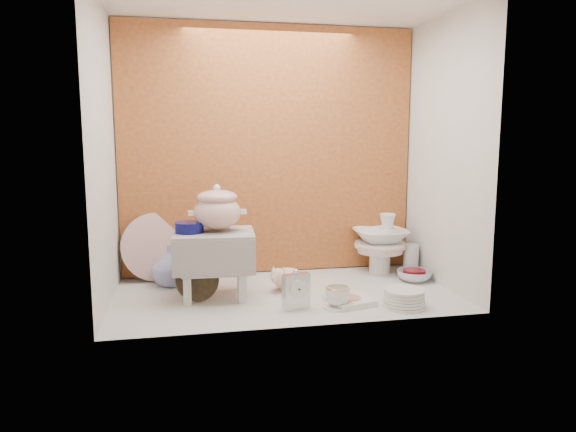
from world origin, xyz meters
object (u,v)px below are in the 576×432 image
(step_stool, at_px, (215,265))
(gold_rim_teacup, at_px, (338,296))
(blue_white_vase, at_px, (171,266))
(crystal_bowl, at_px, (414,276))
(mantel_clock, at_px, (296,290))
(dinner_plate_stack, at_px, (404,298))
(porcelain_tower, at_px, (380,243))
(soup_tureen, at_px, (217,208))
(plush_pig, at_px, (288,278))
(floral_platter, at_px, (156,247))

(step_stool, bearing_deg, gold_rim_teacup, -22.79)
(blue_white_vase, bearing_deg, crystal_bowl, -7.79)
(mantel_clock, distance_m, gold_rim_teacup, 0.21)
(dinner_plate_stack, bearing_deg, step_stool, 159.12)
(porcelain_tower, bearing_deg, dinner_plate_stack, -100.81)
(soup_tureen, bearing_deg, dinner_plate_stack, -22.27)
(crystal_bowl, height_order, porcelain_tower, porcelain_tower)
(plush_pig, bearing_deg, step_stool, 172.38)
(floral_platter, relative_size, dinner_plate_stack, 1.87)
(soup_tureen, height_order, blue_white_vase, soup_tureen)
(dinner_plate_stack, bearing_deg, plush_pig, 141.29)
(gold_rim_teacup, xyz_separation_m, crystal_bowl, (0.58, 0.38, -0.03))
(soup_tureen, distance_m, porcelain_tower, 1.09)
(gold_rim_teacup, bearing_deg, dinner_plate_stack, -8.88)
(step_stool, bearing_deg, plush_pig, 12.43)
(soup_tureen, height_order, plush_pig, soup_tureen)
(mantel_clock, height_order, dinner_plate_stack, mantel_clock)
(floral_platter, xyz_separation_m, plush_pig, (0.72, -0.35, -0.13))
(soup_tureen, relative_size, mantel_clock, 1.45)
(soup_tureen, bearing_deg, crystal_bowl, 3.33)
(step_stool, height_order, floral_platter, floral_platter)
(soup_tureen, bearing_deg, blue_white_vase, 134.42)
(floral_platter, bearing_deg, gold_rim_teacup, -38.22)
(crystal_bowl, distance_m, porcelain_tower, 0.30)
(step_stool, bearing_deg, porcelain_tower, 20.84)
(step_stool, relative_size, floral_platter, 1.02)
(mantel_clock, bearing_deg, crystal_bowl, 9.15)
(plush_pig, height_order, porcelain_tower, porcelain_tower)
(soup_tureen, distance_m, floral_platter, 0.59)
(step_stool, relative_size, crystal_bowl, 2.04)
(soup_tureen, height_order, mantel_clock, soup_tureen)
(blue_white_vase, xyz_separation_m, plush_pig, (0.63, -0.22, -0.05))
(step_stool, distance_m, blue_white_vase, 0.36)
(step_stool, distance_m, dinner_plate_stack, 0.98)
(mantel_clock, bearing_deg, soup_tureen, 125.00)
(step_stool, distance_m, mantel_clock, 0.47)
(mantel_clock, bearing_deg, dinner_plate_stack, -22.97)
(porcelain_tower, bearing_deg, crystal_bowl, -60.64)
(mantel_clock, bearing_deg, blue_white_vase, 122.36)
(plush_pig, height_order, gold_rim_teacup, plush_pig)
(crystal_bowl, bearing_deg, gold_rim_teacup, -146.81)
(dinner_plate_stack, relative_size, porcelain_tower, 0.58)
(gold_rim_teacup, bearing_deg, step_stool, 153.07)
(floral_platter, bearing_deg, step_stool, -52.39)
(soup_tureen, xyz_separation_m, floral_platter, (-0.34, 0.40, -0.28))
(soup_tureen, bearing_deg, porcelain_tower, 16.10)
(step_stool, distance_m, plush_pig, 0.42)
(gold_rim_teacup, distance_m, crystal_bowl, 0.69)
(plush_pig, relative_size, gold_rim_teacup, 1.80)
(step_stool, xyz_separation_m, floral_platter, (-0.32, 0.41, 0.02))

